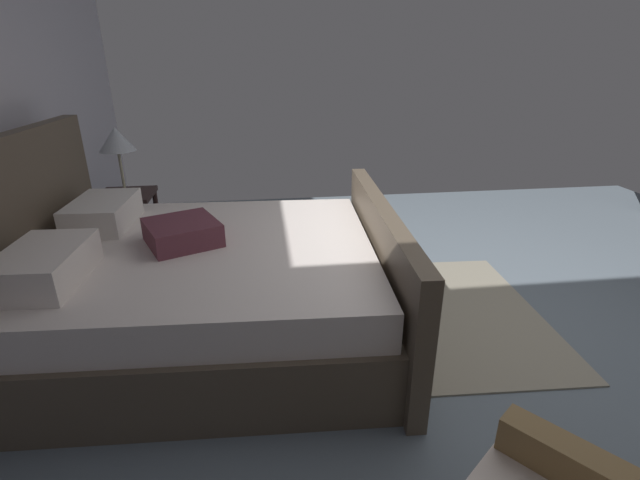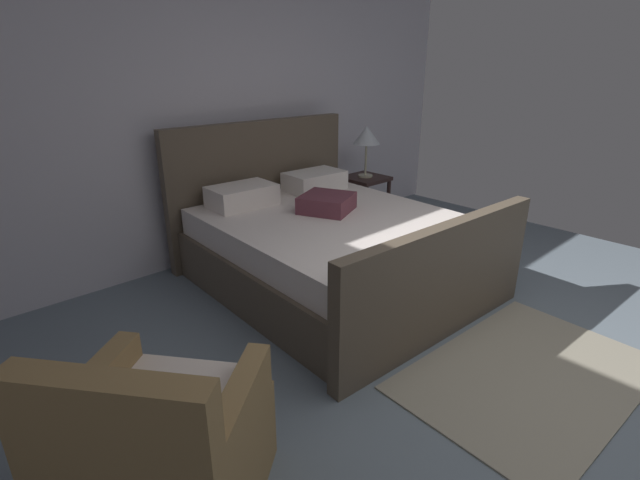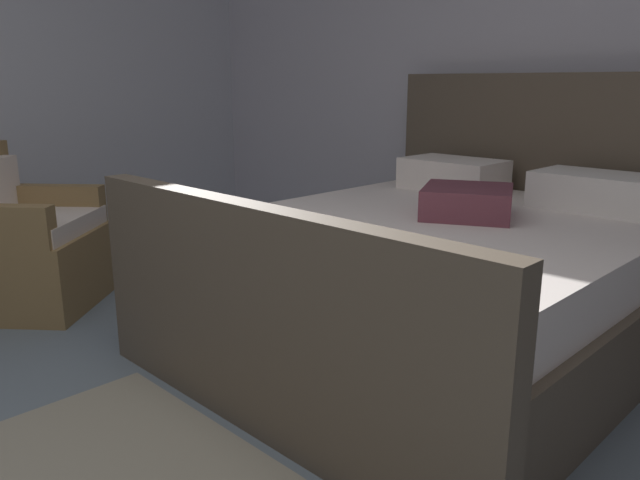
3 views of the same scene
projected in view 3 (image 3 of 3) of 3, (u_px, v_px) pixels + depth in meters
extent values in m
cube|color=silver|center=(561.00, 48.00, 3.62)|extent=(5.94, 0.12, 2.86)
cube|color=brown|center=(434.00, 305.00, 2.94)|extent=(1.92, 2.14, 0.40)
cube|color=brown|center=(545.00, 187.00, 3.57)|extent=(1.94, 0.20, 1.29)
cube|color=brown|center=(260.00, 323.00, 2.15)|extent=(1.94, 0.20, 0.84)
cube|color=white|center=(437.00, 243.00, 2.86)|extent=(1.84, 2.08, 0.22)
cube|color=white|center=(453.00, 174.00, 3.61)|extent=(0.58, 0.39, 0.18)
cube|color=white|center=(595.00, 191.00, 3.05)|extent=(0.58, 0.39, 0.18)
cube|color=brown|center=(467.00, 202.00, 2.89)|extent=(0.53, 0.53, 0.14)
cube|color=olive|center=(29.00, 269.00, 3.47)|extent=(1.01, 1.01, 0.42)
cube|color=silver|center=(24.00, 225.00, 3.41)|extent=(0.93, 0.93, 0.10)
cube|color=olive|center=(50.00, 203.00, 3.69)|extent=(0.57, 0.48, 0.22)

